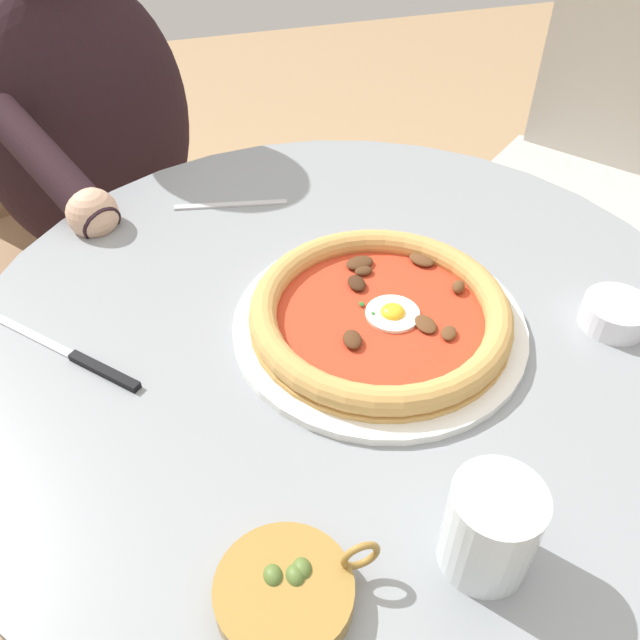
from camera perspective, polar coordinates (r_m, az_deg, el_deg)
ground_plane at (r=1.38m, az=1.43°, el=-23.42°), size 6.00×6.00×0.02m
dining_table at (r=0.91m, az=2.01°, el=-9.59°), size 0.89×0.89×0.73m
pizza_on_plate at (r=0.75m, az=5.18°, el=0.39°), size 0.33×0.33×0.04m
water_glass at (r=0.57m, az=14.33°, el=-17.26°), size 0.07×0.07×0.09m
steak_knife at (r=0.76m, az=-19.64°, el=-3.25°), size 0.17×0.16×0.01m
ramekin_capers at (r=0.82m, az=24.06°, el=0.57°), size 0.08×0.08×0.03m
olive_pan at (r=0.56m, az=-2.92°, el=-22.24°), size 0.11×0.14×0.05m
fork_utensil at (r=0.97m, az=-7.66°, el=9.79°), size 0.04×0.16×0.00m
diner_person at (r=1.36m, az=-17.44°, el=8.09°), size 0.58×0.43×1.15m
cafe_chair_diner at (r=1.48m, az=-19.99°, el=10.56°), size 0.57×0.57×0.86m
cafe_chair_spare_near at (r=1.60m, az=21.95°, el=13.14°), size 0.53×0.53×0.89m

